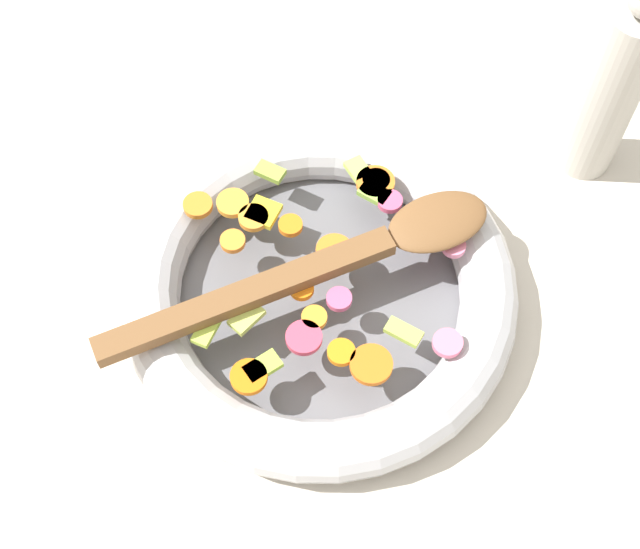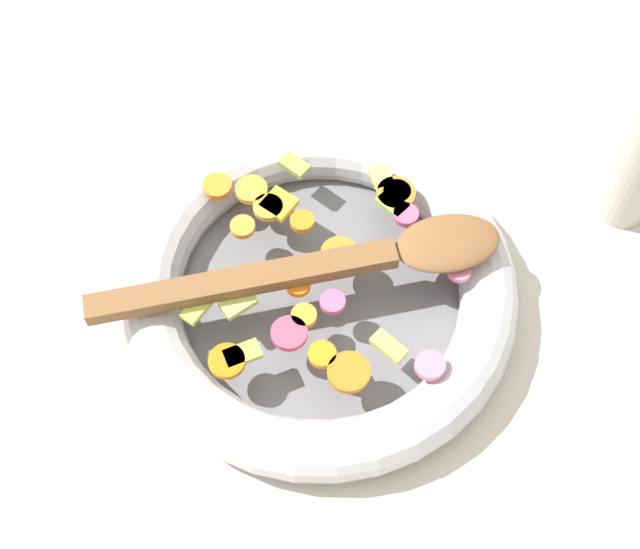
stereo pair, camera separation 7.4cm
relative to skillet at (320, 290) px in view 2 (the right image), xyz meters
name	(u,v)px [view 2 (the right image)]	position (x,y,z in m)	size (l,w,h in m)	color
ground_plane	(320,302)	(0.00, 0.00, -0.02)	(4.00, 4.00, 0.00)	beige
skillet	(320,290)	(0.00, 0.00, 0.00)	(0.34, 0.34, 0.05)	slate
chopped_vegetables	(323,264)	(0.01, 0.00, 0.03)	(0.24, 0.25, 0.01)	orange
wooden_spoon	(341,263)	(0.01, -0.02, 0.04)	(0.21, 0.32, 0.01)	brown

